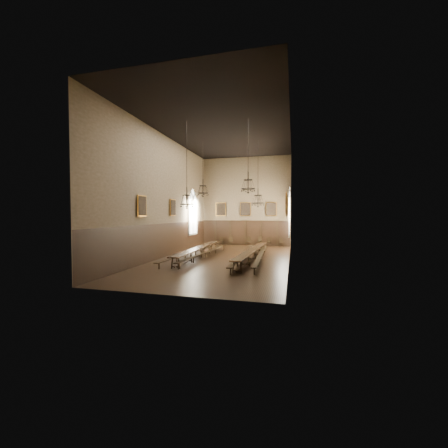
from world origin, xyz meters
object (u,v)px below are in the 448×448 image
at_px(bench_right_inner, 243,256).
at_px(chair_1, 221,242).
at_px(bench_right_outer, 261,256).
at_px(bench_left_inner, 206,254).
at_px(chandelier_back_left, 203,190).
at_px(chandelier_back_right, 258,199).
at_px(chandelier_front_right, 248,184).
at_px(table_right, 252,255).
at_px(chair_7, 281,244).
at_px(table_left, 198,252).
at_px(bench_left_outer, 191,254).
at_px(chandelier_front_left, 187,199).
at_px(chair_5, 259,243).
at_px(chair_6, 269,244).
at_px(chair_4, 249,243).
at_px(chair_2, 231,243).

relative_size(bench_right_inner, chair_1, 11.90).
bearing_deg(bench_right_outer, bench_left_inner, 178.59).
bearing_deg(chandelier_back_left, bench_right_inner, -32.58).
xyz_separation_m(bench_left_inner, chair_1, (-1.07, 8.39, -0.01)).
bearing_deg(chair_1, chandelier_back_left, -93.36).
height_order(chandelier_back_right, chandelier_front_right, same).
height_order(table_right, bench_right_inner, table_right).
height_order(bench_left_inner, chair_7, chair_7).
xyz_separation_m(table_left, bench_left_inner, (0.56, 0.01, -0.09)).
xyz_separation_m(bench_left_outer, chair_7, (6.08, 8.72, -0.01)).
height_order(bench_left_inner, bench_right_outer, bench_right_outer).
distance_m(chair_1, chandelier_front_left, 11.79).
bearing_deg(chandelier_back_right, bench_left_inner, -141.54).
bearing_deg(chandelier_front_left, chair_5, 73.59).
relative_size(chair_7, chandelier_front_left, 0.16).
xyz_separation_m(table_right, chair_6, (0.37, 8.69, -0.10)).
xyz_separation_m(bench_right_inner, chair_4, (-0.96, 8.66, -0.03)).
distance_m(table_left, bench_left_outer, 0.58).
relative_size(table_left, chandelier_back_left, 2.23).
bearing_deg(chair_1, chandelier_front_left, -91.41).
relative_size(chandelier_front_left, chandelier_front_right, 1.21).
bearing_deg(chandelier_front_right, chair_7, 81.55).
height_order(bench_left_inner, chair_6, chair_6).
height_order(bench_right_inner, chair_6, chair_6).
height_order(table_right, chandelier_front_left, chandelier_front_left).
bearing_deg(table_left, chandelier_back_left, 99.02).
distance_m(table_right, chair_4, 8.81).
bearing_deg(table_right, bench_right_inner, -179.98).
height_order(bench_right_outer, chair_1, chair_1).
height_order(bench_right_inner, chandelier_front_left, chandelier_front_left).
distance_m(chair_2, chair_7, 5.06).
xyz_separation_m(chair_4, chandelier_front_left, (-2.20, -11.06, 3.88)).
relative_size(bench_right_outer, chair_4, 11.29).
bearing_deg(chair_5, chandelier_front_right, -67.73).
xyz_separation_m(chair_1, chandelier_front_left, (0.72, -11.11, 3.88)).
relative_size(chair_1, chandelier_front_right, 0.20).
relative_size(chair_4, chandelier_back_left, 0.21).
distance_m(chair_1, chair_7, 6.12).
xyz_separation_m(bench_right_inner, chair_5, (0.09, 8.64, -0.01)).
height_order(bench_right_inner, chair_2, chair_2).
bearing_deg(bench_left_inner, chandelier_back_left, 113.34).
distance_m(bench_left_outer, chandelier_back_left, 5.41).
distance_m(bench_left_inner, bench_right_inner, 2.83).
distance_m(bench_right_outer, chair_7, 8.56).
bearing_deg(bench_left_outer, table_left, 32.94).
bearing_deg(table_left, chair_4, 73.96).
distance_m(bench_right_outer, chair_4, 8.72).
xyz_separation_m(chandelier_back_left, chandelier_front_right, (4.35, -4.27, -0.11)).
xyz_separation_m(chair_7, chandelier_front_right, (-1.58, -10.63, 4.77)).
relative_size(chair_5, chair_6, 1.09).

